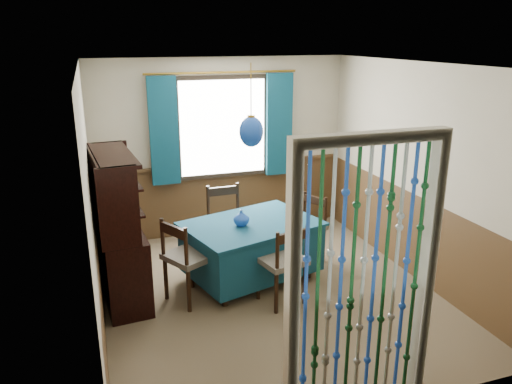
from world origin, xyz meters
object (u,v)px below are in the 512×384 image
object	(u,v)px
pendant_lamp	(251,131)
chair_far	(227,222)
chair_near	(283,262)
chair_left	(187,258)
chair_right	(307,227)
vase_sideboard	(121,212)
dining_table	(251,246)
sideboard	(119,248)
bowl_shelf	(122,204)
vase_table	(241,218)

from	to	relation	value
pendant_lamp	chair_far	bearing A→B (deg)	100.95
chair_near	pendant_lamp	distance (m)	1.45
chair_near	chair_far	xyz separation A→B (m)	(-0.27, 1.27, 0.02)
chair_far	chair_left	xyz separation A→B (m)	(-0.68, -0.89, -0.01)
chair_right	vase_sideboard	size ratio (longest dim) A/B	4.91
dining_table	vase_sideboard	world-z (taller)	vase_sideboard
chair_left	pendant_lamp	size ratio (longest dim) A/B	1.06
sideboard	bowl_shelf	world-z (taller)	sideboard
bowl_shelf	chair_near	bearing A→B (deg)	-17.33
chair_left	chair_right	distance (m)	1.72
dining_table	chair_far	xyz separation A→B (m)	(-0.12, 0.63, 0.09)
bowl_shelf	vase_sideboard	bearing A→B (deg)	90.00
sideboard	vase_sideboard	size ratio (longest dim) A/B	9.33
chair_left	chair_right	size ratio (longest dim) A/B	1.11
chair_right	vase_table	xyz separation A→B (m)	(-0.96, -0.31, 0.34)
chair_left	pendant_lamp	world-z (taller)	pendant_lamp
chair_far	sideboard	bearing A→B (deg)	20.71
dining_table	bowl_shelf	distance (m)	1.60
dining_table	sideboard	xyz separation A→B (m)	(-1.48, 0.07, 0.16)
sideboard	vase_table	bearing A→B (deg)	-10.06
vase_table	pendant_lamp	bearing A→B (deg)	19.29
vase_table	chair_near	bearing A→B (deg)	-64.08
vase_table	vase_sideboard	size ratio (longest dim) A/B	0.99
chair_left	sideboard	distance (m)	0.76
dining_table	chair_near	size ratio (longest dim) A/B	1.88
pendant_lamp	bowl_shelf	xyz separation A→B (m)	(-1.42, -0.14, -0.64)
bowl_shelf	pendant_lamp	bearing A→B (deg)	5.74
dining_table	chair_left	bearing A→B (deg)	-177.94
chair_right	sideboard	world-z (taller)	sideboard
sideboard	pendant_lamp	xyz separation A→B (m)	(1.48, -0.07, 1.20)
pendant_lamp	chair_near	bearing A→B (deg)	-76.53
chair_far	chair_right	distance (m)	1.02
vase_table	vase_sideboard	distance (m)	1.34
chair_far	pendant_lamp	xyz separation A→B (m)	(0.12, -0.63, 1.27)
chair_far	chair_left	bearing A→B (deg)	50.86
chair_far	bowl_shelf	world-z (taller)	bowl_shelf
dining_table	chair_right	world-z (taller)	chair_right
sideboard	pendant_lamp	bearing A→B (deg)	-7.81
dining_table	sideboard	distance (m)	1.49
vase_table	bowl_shelf	bearing A→B (deg)	-175.73
chair_far	chair_right	size ratio (longest dim) A/B	1.12
chair_far	pendant_lamp	size ratio (longest dim) A/B	1.07
dining_table	chair_far	distance (m)	0.65
vase_sideboard	chair_near	bearing A→B (deg)	-30.76
pendant_lamp	vase_sideboard	bearing A→B (deg)	167.99
chair_right	vase_table	size ratio (longest dim) A/B	4.97
dining_table	vase_table	xyz separation A→B (m)	(-0.13, -0.05, 0.38)
chair_left	sideboard	size ratio (longest dim) A/B	0.58
chair_far	sideboard	distance (m)	1.47
chair_right	bowl_shelf	world-z (taller)	bowl_shelf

